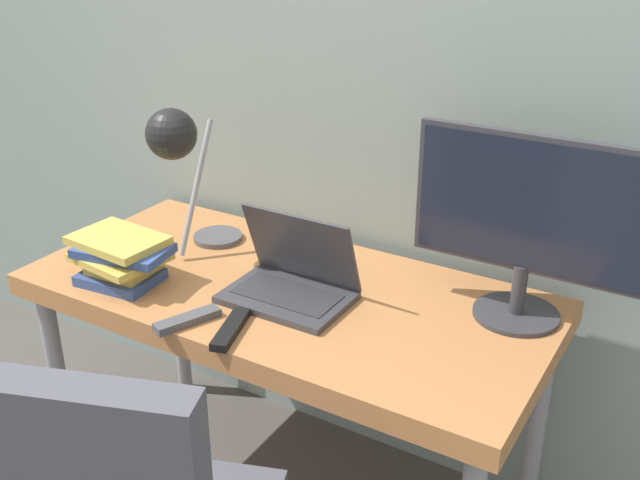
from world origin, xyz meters
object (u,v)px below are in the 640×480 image
Objects in this scene: laptop at (292,280)px; book_stack at (121,258)px; monitor at (528,218)px; desk_lamp at (178,149)px.

laptop is 0.46m from book_stack.
book_stack is at bearing -160.17° from laptop.
monitor is at bearing 20.52° from book_stack.
book_stack is (-0.96, -0.36, -0.19)m from monitor.
desk_lamp is at bearing 174.04° from laptop.
monitor is 1.99× the size of book_stack.
monitor is 0.92m from desk_lamp.
desk_lamp is at bearing 75.10° from book_stack.
laptop is 0.47m from desk_lamp.
book_stack is at bearing -159.48° from monitor.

